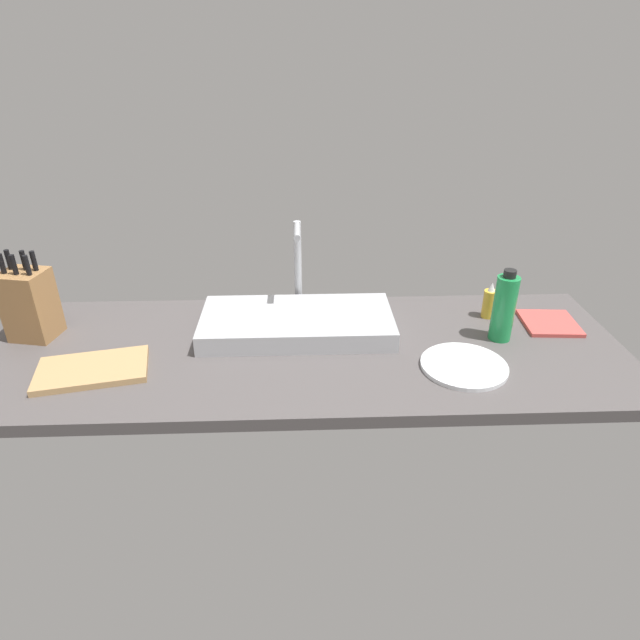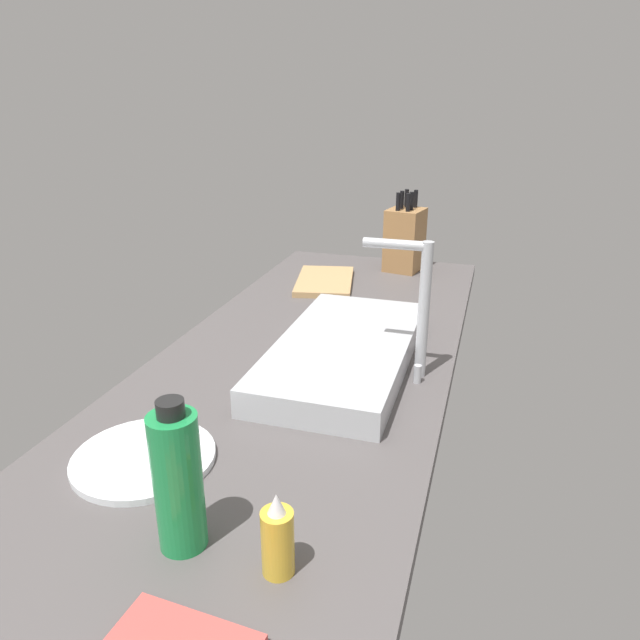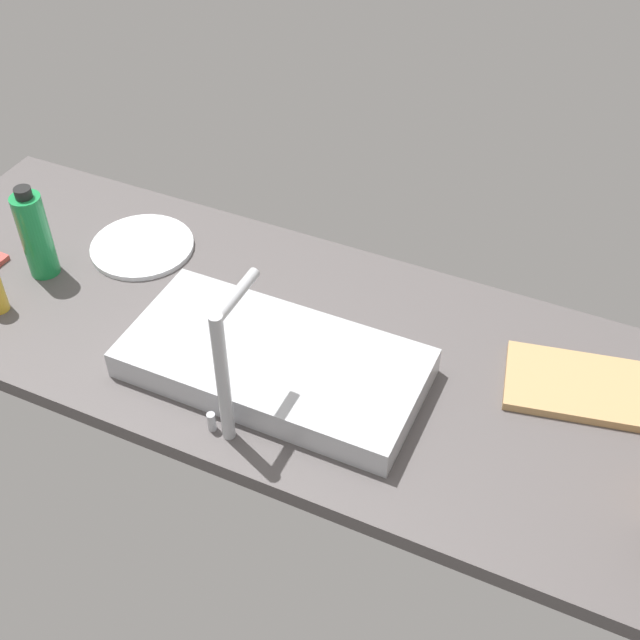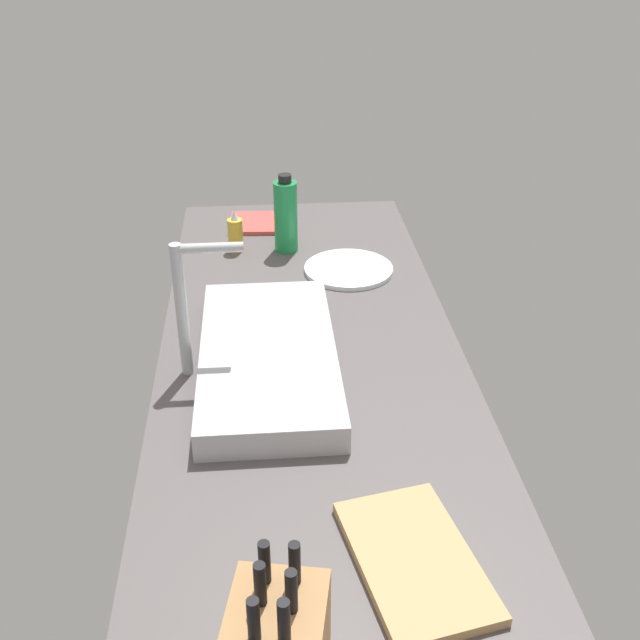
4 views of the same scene
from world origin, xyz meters
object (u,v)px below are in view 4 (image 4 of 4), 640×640
(faucet, at_px, (188,300))
(dinner_plate, at_px, (349,269))
(soap_bottle, at_px, (235,233))
(dish_towel, at_px, (258,223))
(sink_basin, at_px, (268,358))
(water_bottle, at_px, (286,216))
(cutting_board, at_px, (415,560))

(faucet, bearing_deg, dinner_plate, -40.25)
(soap_bottle, bearing_deg, faucet, 172.49)
(soap_bottle, bearing_deg, dish_towel, -19.51)
(sink_basin, relative_size, dish_towel, 3.47)
(faucet, xyz_separation_m, dish_towel, (0.78, -0.14, -0.17))
(water_bottle, bearing_deg, cutting_board, -172.96)
(sink_basin, height_order, faucet, faucet)
(dinner_plate, bearing_deg, water_bottle, 46.51)
(faucet, distance_m, water_bottle, 0.64)
(dinner_plate, bearing_deg, soap_bottle, 61.90)
(water_bottle, bearing_deg, sink_basin, 173.86)
(sink_basin, height_order, dinner_plate, sink_basin)
(cutting_board, xyz_separation_m, dinner_plate, (1.00, -0.02, -0.00))
(soap_bottle, relative_size, dinner_plate, 0.51)
(sink_basin, distance_m, soap_bottle, 0.62)
(sink_basin, xyz_separation_m, dinner_plate, (0.45, -0.22, -0.02))
(cutting_board, height_order, soap_bottle, soap_bottle)
(sink_basin, xyz_separation_m, cutting_board, (-0.55, -0.21, -0.02))
(sink_basin, xyz_separation_m, soap_bottle, (0.61, 0.08, 0.02))
(faucet, distance_m, cutting_board, 0.68)
(cutting_board, xyz_separation_m, dish_towel, (1.34, 0.22, -0.00))
(faucet, distance_m, dish_towel, 0.81)
(faucet, relative_size, cutting_board, 1.03)
(faucet, height_order, soap_bottle, faucet)
(dinner_plate, bearing_deg, sink_basin, 153.84)
(sink_basin, distance_m, dinner_plate, 0.51)
(dish_towel, bearing_deg, dinner_plate, -144.94)
(sink_basin, bearing_deg, soap_bottle, 7.02)
(soap_bottle, xyz_separation_m, dinner_plate, (-0.16, -0.30, -0.04))
(faucet, bearing_deg, soap_bottle, -7.51)
(cutting_board, bearing_deg, faucet, 33.09)
(faucet, bearing_deg, water_bottle, -20.27)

